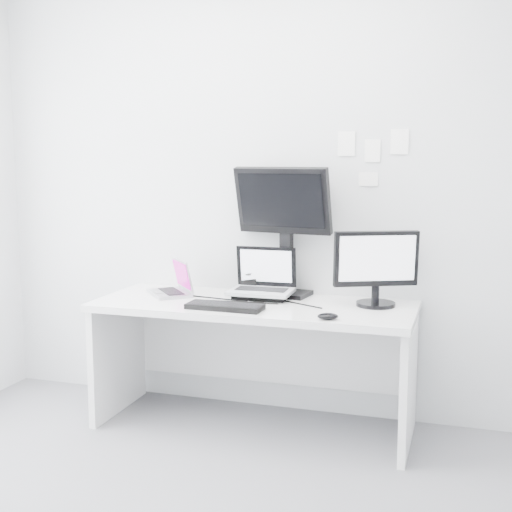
{
  "coord_description": "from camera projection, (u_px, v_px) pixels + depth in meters",
  "views": [
    {
      "loc": [
        1.15,
        -2.36,
        1.54
      ],
      "look_at": [
        0.02,
        1.23,
        1.0
      ],
      "focal_mm": 48.07,
      "sensor_mm": 36.0,
      "label": 1
    }
  ],
  "objects": [
    {
      "name": "rear_monitor",
      "position": [
        284.0,
        230.0,
        4.01
      ],
      "size": [
        0.6,
        0.29,
        0.78
      ],
      "primitive_type": "cube",
      "rotation": [
        0.0,
        0.0,
        -0.15
      ],
      "color": "black",
      "rests_on": "desk"
    },
    {
      "name": "samsung_monitor",
      "position": [
        377.0,
        267.0,
        3.75
      ],
      "size": [
        0.52,
        0.39,
        0.43
      ],
      "primitive_type": "cube",
      "rotation": [
        0.0,
        0.0,
        0.43
      ],
      "color": "black",
      "rests_on": "desk"
    },
    {
      "name": "macbook",
      "position": [
        169.0,
        276.0,
        4.07
      ],
      "size": [
        0.36,
        0.37,
        0.22
      ],
      "primitive_type": "cube",
      "rotation": [
        0.0,
        0.0,
        -0.86
      ],
      "color": "#A6A6AA",
      "rests_on": "desk"
    },
    {
      "name": "dell_laptop",
      "position": [
        261.0,
        273.0,
        3.96
      ],
      "size": [
        0.37,
        0.29,
        0.3
      ],
      "primitive_type": "cube",
      "rotation": [
        0.0,
        0.0,
        0.02
      ],
      "color": "#B1B3B8",
      "rests_on": "desk"
    },
    {
      "name": "mouse",
      "position": [
        328.0,
        316.0,
        3.45
      ],
      "size": [
        0.12,
        0.1,
        0.04
      ],
      "primitive_type": "ellipsoid",
      "rotation": [
        0.0,
        0.0,
        0.36
      ],
      "color": "black",
      "rests_on": "desk"
    },
    {
      "name": "wall_note_3",
      "position": [
        368.0,
        179.0,
        3.92
      ],
      "size": [
        0.11,
        0.0,
        0.08
      ],
      "primitive_type": "cube",
      "color": "white",
      "rests_on": "back_wall"
    },
    {
      "name": "wall_note_2",
      "position": [
        400.0,
        142.0,
        3.84
      ],
      "size": [
        0.1,
        0.0,
        0.14
      ],
      "primitive_type": "cube",
      "color": "white",
      "rests_on": "back_wall"
    },
    {
      "name": "back_wall",
      "position": [
        271.0,
        190.0,
        4.1
      ],
      "size": [
        3.6,
        0.0,
        3.6
      ],
      "primitive_type": "plane",
      "rotation": [
        1.57,
        0.0,
        0.0
      ],
      "color": "silver",
      "rests_on": "ground"
    },
    {
      "name": "wall_note_0",
      "position": [
        346.0,
        144.0,
        3.93
      ],
      "size": [
        0.1,
        0.0,
        0.14
      ],
      "primitive_type": "cube",
      "color": "white",
      "rests_on": "back_wall"
    },
    {
      "name": "speaker",
      "position": [
        251.0,
        276.0,
        4.16
      ],
      "size": [
        0.11,
        0.11,
        0.2
      ],
      "primitive_type": "cube",
      "rotation": [
        0.0,
        0.0,
        0.07
      ],
      "color": "black",
      "rests_on": "desk"
    },
    {
      "name": "keyboard",
      "position": [
        225.0,
        307.0,
        3.7
      ],
      "size": [
        0.42,
        0.16,
        0.03
      ],
      "primitive_type": "cube",
      "rotation": [
        0.0,
        0.0,
        -0.03
      ],
      "color": "black",
      "rests_on": "desk"
    },
    {
      "name": "desk",
      "position": [
        254.0,
        365.0,
        3.91
      ],
      "size": [
        1.8,
        0.7,
        0.73
      ],
      "primitive_type": "cube",
      "color": "silver",
      "rests_on": "ground"
    },
    {
      "name": "wall_note_1",
      "position": [
        372.0,
        151.0,
        3.89
      ],
      "size": [
        0.09,
        0.0,
        0.13
      ],
      "primitive_type": "cube",
      "color": "white",
      "rests_on": "back_wall"
    }
  ]
}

